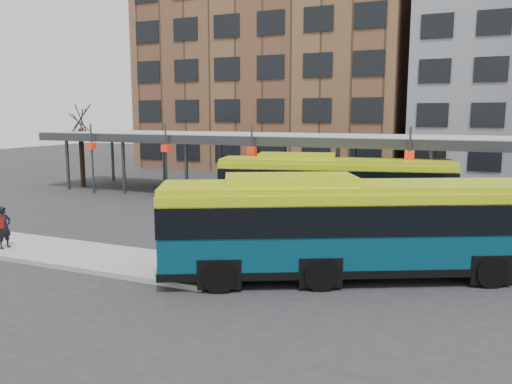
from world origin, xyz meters
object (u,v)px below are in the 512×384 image
tree (82,155)px  pedestrian (4,227)px  bus_front (350,224)px  bus_rear (333,184)px

tree → pedestrian: 18.68m
pedestrian → bus_front: bearing=-78.9°
tree → bus_front: 26.86m
bus_rear → pedestrian: size_ratio=7.41×
bus_rear → bus_front: bearing=-85.6°
tree → pedestrian: (10.14, -15.63, -1.40)m
tree → bus_rear: (20.24, -3.40, -0.68)m
bus_rear → pedestrian: (-10.10, -12.23, -0.72)m
tree → bus_front: tree is taller
tree → bus_rear: size_ratio=0.45×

